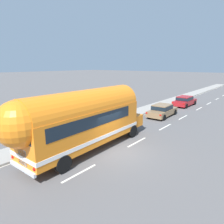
{
  "coord_description": "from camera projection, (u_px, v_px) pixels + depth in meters",
  "views": [
    {
      "loc": [
        7.54,
        -9.83,
        5.72
      ],
      "look_at": [
        -2.16,
        1.9,
        2.08
      ],
      "focal_mm": 31.99,
      "sensor_mm": 36.0,
      "label": 1
    }
  ],
  "objects": [
    {
      "name": "ground_plane",
      "position": [
        119.0,
        152.0,
        13.37
      ],
      "size": [
        300.0,
        300.0,
        0.0
      ],
      "primitive_type": "plane",
      "color": "#565454"
    },
    {
      "name": "car_second",
      "position": [
        185.0,
        101.0,
        28.15
      ],
      "size": [
        2.02,
        4.65,
        1.37
      ],
      "color": "#A5191E",
      "rests_on": "ground"
    },
    {
      "name": "car_lead",
      "position": [
        162.0,
        110.0,
        22.39
      ],
      "size": [
        2.06,
        4.58,
        1.37
      ],
      "color": "olive",
      "rests_on": "ground"
    },
    {
      "name": "lane_markings",
      "position": [
        164.0,
        112.0,
        24.68
      ],
      "size": [
        4.08,
        80.0,
        0.01
      ],
      "color": "silver",
      "rests_on": "ground"
    },
    {
      "name": "painted_bus",
      "position": [
        81.0,
        118.0,
        12.93
      ],
      "size": [
        2.79,
        11.47,
        4.12
      ],
      "color": "orange",
      "rests_on": "ground"
    },
    {
      "name": "sidewalk_slab",
      "position": [
        136.0,
        113.0,
        24.0
      ],
      "size": [
        2.25,
        90.0,
        0.15
      ],
      "primitive_type": "cube",
      "color": "gray",
      "rests_on": "ground"
    }
  ]
}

